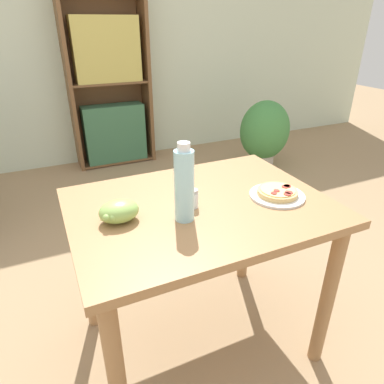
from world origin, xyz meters
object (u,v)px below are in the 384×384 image
at_px(bookshelf, 110,90).
at_px(potted_plant_floor, 265,133).
at_px(pizza_on_plate, 277,193).
at_px(grape_bunch, 118,211).
at_px(drink_bottle, 184,185).
at_px(salt_shaker, 193,199).

distance_m(bookshelf, potted_plant_floor, 1.65).
relative_size(pizza_on_plate, potted_plant_floor, 0.32).
relative_size(bookshelf, potted_plant_floor, 2.40).
bearing_deg(pizza_on_plate, bookshelf, 92.38).
xyz_separation_m(pizza_on_plate, potted_plant_floor, (1.26, 1.81, -0.39)).
distance_m(grape_bunch, drink_bottle, 0.26).
relative_size(grape_bunch, bookshelf, 0.08).
height_order(pizza_on_plate, drink_bottle, drink_bottle).
bearing_deg(drink_bottle, pizza_on_plate, 0.41).
xyz_separation_m(pizza_on_plate, grape_bunch, (-0.64, 0.08, 0.03)).
distance_m(salt_shaker, bookshelf, 2.59).
height_order(salt_shaker, potted_plant_floor, salt_shaker).
distance_m(pizza_on_plate, drink_bottle, 0.44).
height_order(drink_bottle, salt_shaker, drink_bottle).
distance_m(salt_shaker, potted_plant_floor, 2.42).
distance_m(pizza_on_plate, bookshelf, 2.64).
relative_size(drink_bottle, bookshelf, 0.17).
height_order(grape_bunch, drink_bottle, drink_bottle).
bearing_deg(pizza_on_plate, drink_bottle, -179.59).
relative_size(pizza_on_plate, grape_bunch, 1.57).
bearing_deg(potted_plant_floor, salt_shaker, -132.86).
bearing_deg(salt_shaker, drink_bottle, -134.77).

